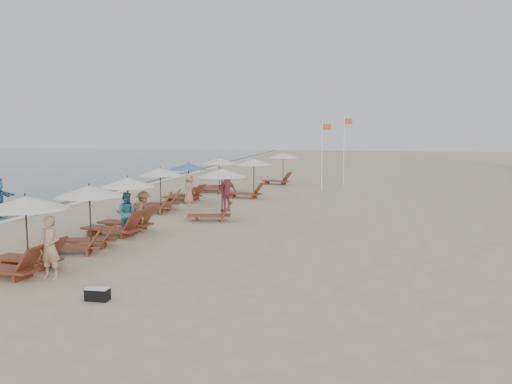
% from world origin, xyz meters
% --- Properties ---
extents(ground, '(160.00, 160.00, 0.00)m').
position_xyz_m(ground, '(0.00, 0.00, 0.00)').
color(ground, tan).
rests_on(ground, ground).
extents(wet_sand_band, '(3.20, 140.00, 0.01)m').
position_xyz_m(wet_sand_band, '(-12.50, 10.00, 0.00)').
color(wet_sand_band, '#6B5E4C').
rests_on(wet_sand_band, ground).
extents(foam_line, '(0.50, 140.00, 0.02)m').
position_xyz_m(foam_line, '(-11.20, 10.00, 0.01)').
color(foam_line, white).
rests_on(foam_line, ground).
extents(lounger_station_0, '(2.67, 2.35, 2.13)m').
position_xyz_m(lounger_station_0, '(-5.46, -3.39, 1.09)').
color(lounger_station_0, brown).
rests_on(lounger_station_0, ground).
extents(lounger_station_1, '(2.50, 2.23, 2.12)m').
position_xyz_m(lounger_station_1, '(-5.11, -0.55, 1.13)').
color(lounger_station_1, brown).
rests_on(lounger_station_1, ground).
extents(lounger_station_2, '(2.71, 2.40, 2.12)m').
position_xyz_m(lounger_station_2, '(-5.22, 2.27, 0.95)').
color(lounger_station_2, brown).
rests_on(lounger_station_2, ground).
extents(lounger_station_3, '(2.74, 2.64, 2.09)m').
position_xyz_m(lounger_station_3, '(-6.02, 7.52, 0.93)').
color(lounger_station_3, brown).
rests_on(lounger_station_3, ground).
extents(lounger_station_4, '(2.51, 2.24, 2.08)m').
position_xyz_m(lounger_station_4, '(-5.83, 11.37, 1.06)').
color(lounger_station_4, brown).
rests_on(lounger_station_4, ground).
extents(lounger_station_5, '(2.86, 2.47, 2.11)m').
position_xyz_m(lounger_station_5, '(-5.40, 15.82, 1.03)').
color(lounger_station_5, brown).
rests_on(lounger_station_5, ground).
extents(inland_station_0, '(2.63, 2.24, 2.22)m').
position_xyz_m(inland_station_0, '(-2.45, 5.75, 1.43)').
color(inland_station_0, brown).
rests_on(inland_station_0, ground).
extents(inland_station_1, '(2.74, 2.24, 2.22)m').
position_xyz_m(inland_station_1, '(-2.65, 13.34, 1.36)').
color(inland_station_1, brown).
rests_on(inland_station_1, ground).
extents(inland_station_2, '(2.72, 2.24, 2.22)m').
position_xyz_m(inland_station_2, '(-2.09, 20.95, 1.38)').
color(inland_station_2, brown).
rests_on(inland_station_2, ground).
extents(beachgoer_near, '(0.63, 0.44, 1.67)m').
position_xyz_m(beachgoer_near, '(-4.36, -3.70, 0.83)').
color(beachgoer_near, '#9F7856').
rests_on(beachgoer_near, ground).
extents(beachgoer_mid_a, '(0.85, 0.70, 1.59)m').
position_xyz_m(beachgoer_mid_a, '(-4.98, 2.19, 0.79)').
color(beachgoer_mid_a, teal).
rests_on(beachgoer_mid_a, ground).
extents(beachgoer_mid_b, '(0.80, 1.11, 1.55)m').
position_xyz_m(beachgoer_mid_b, '(-4.58, 2.89, 0.78)').
color(beachgoer_mid_b, brown).
rests_on(beachgoer_mid_b, ground).
extents(beachgoer_far_a, '(1.02, 1.14, 1.86)m').
position_xyz_m(beachgoer_far_a, '(-2.67, 8.21, 0.93)').
color(beachgoer_far_a, '#AA4452').
rests_on(beachgoer_far_a, ground).
extents(beachgoer_far_b, '(0.66, 0.87, 1.58)m').
position_xyz_m(beachgoer_far_b, '(-5.27, 10.39, 0.79)').
color(beachgoer_far_b, '#AE785E').
rests_on(beachgoer_far_b, ground).
extents(duffel_bag, '(0.54, 0.27, 0.30)m').
position_xyz_m(duffel_bag, '(-2.28, -5.10, 0.15)').
color(duffel_bag, black).
rests_on(duffel_bag, ground).
extents(flag_pole_near, '(0.59, 0.08, 4.44)m').
position_xyz_m(flag_pole_near, '(1.10, 18.31, 2.46)').
color(flag_pole_near, silver).
rests_on(flag_pole_near, ground).
extents(flag_pole_far, '(0.60, 0.08, 4.84)m').
position_xyz_m(flag_pole_far, '(2.36, 21.54, 2.67)').
color(flag_pole_far, silver).
rests_on(flag_pole_far, ground).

